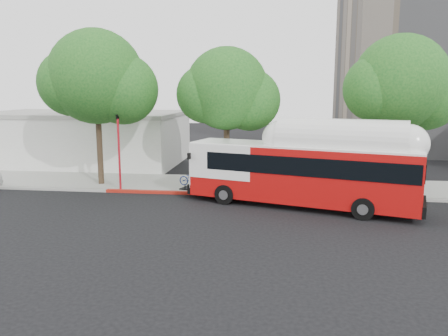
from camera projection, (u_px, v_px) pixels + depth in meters
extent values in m
plane|color=black|center=(232.00, 215.00, 21.43)|extent=(120.00, 120.00, 0.00)
cube|color=gray|center=(243.00, 185.00, 27.77)|extent=(60.00, 5.00, 0.15)
cube|color=gray|center=(239.00, 195.00, 25.23)|extent=(60.00, 0.30, 0.15)
cube|color=#9E1C11|center=(189.00, 193.00, 25.59)|extent=(10.00, 0.32, 0.16)
cylinder|color=#2D2116|center=(99.00, 138.00, 27.37)|extent=(0.36, 0.36, 6.08)
sphere|color=#164F1A|center=(96.00, 77.00, 26.70)|extent=(5.80, 5.80, 5.80)
sphere|color=#164F1A|center=(123.00, 89.00, 26.84)|extent=(4.35, 4.35, 4.35)
cylinder|color=#2D2116|center=(227.00, 144.00, 26.94)|extent=(0.36, 0.36, 5.44)
sphere|color=#164F1A|center=(227.00, 89.00, 26.34)|extent=(5.00, 5.00, 5.00)
sphere|color=#164F1A|center=(249.00, 100.00, 26.49)|extent=(3.75, 3.75, 3.75)
cylinder|color=#2D2116|center=(396.00, 145.00, 25.49)|extent=(0.36, 0.36, 5.76)
sphere|color=#164F1A|center=(400.00, 82.00, 24.86)|extent=(5.40, 5.40, 5.40)
sphere|color=#164F1A|center=(425.00, 95.00, 25.00)|extent=(4.05, 4.05, 4.05)
cube|color=silver|center=(84.00, 139.00, 36.47)|extent=(16.00, 10.00, 4.00)
cube|color=gray|center=(82.00, 114.00, 36.10)|extent=(16.20, 10.20, 0.30)
cube|color=#AC0C0C|center=(301.00, 174.00, 22.63)|extent=(11.92, 5.80, 2.82)
cube|color=black|center=(310.00, 163.00, 22.33)|extent=(10.82, 5.52, 0.92)
cube|color=white|center=(302.00, 146.00, 22.38)|extent=(11.89, 5.72, 0.10)
cube|color=white|center=(340.00, 143.00, 21.56)|extent=(6.53, 3.66, 0.54)
cube|color=black|center=(192.00, 187.00, 25.40)|extent=(1.25, 1.90, 0.06)
imported|color=navy|center=(192.00, 179.00, 25.32)|extent=(1.04, 1.77, 0.88)
cylinder|color=red|center=(119.00, 155.00, 25.98)|extent=(0.13, 0.13, 4.38)
cube|color=black|center=(118.00, 117.00, 25.58)|extent=(0.05, 0.44, 0.27)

